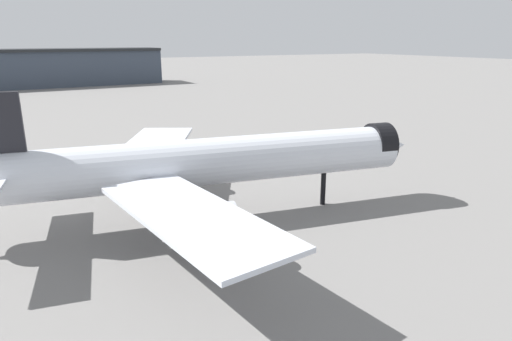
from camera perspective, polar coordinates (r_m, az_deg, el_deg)
The scene contains 5 objects.
ground at distance 54.49m, azimuth -9.15°, elevation -5.87°, with size 900.00×900.00×0.00m, color slate.
airliner_near_gate at distance 51.25m, azimuth -7.37°, elevation 0.90°, with size 55.31×49.76×15.62m.
baggage_tug_wing at distance 83.55m, azimuth -10.78°, elevation 2.65°, with size 3.33×3.48×1.85m.
baggage_cart_trailing at distance 76.96m, azimuth 12.19°, elevation 1.38°, with size 2.72×2.41×1.82m.
traffic_cone_near_nose at distance 79.88m, azimuth 8.09°, elevation 1.68°, with size 0.57×0.57×0.71m, color #F2600C.
Camera 1 is at (-17.24, -47.45, 20.51)m, focal length 31.40 mm.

